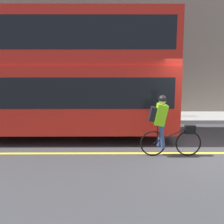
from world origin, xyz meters
name	(u,v)px	position (x,y,z in m)	size (l,w,h in m)	color
ground_plane	(215,155)	(0.00, 0.00, 0.00)	(80.00, 80.00, 0.00)	#38383A
road_center_line	(212,153)	(0.00, 0.18, 0.00)	(50.00, 0.14, 0.01)	yellow
sidewalk_curb	(177,117)	(0.00, 4.73, 0.07)	(60.00, 1.91, 0.14)	gray
building_facade	(174,28)	(0.00, 5.83, 3.73)	(60.00, 0.30, 7.46)	gray
bus	(22,68)	(-5.52, 2.01, 2.19)	(9.52, 2.58, 3.94)	black
cyclist_on_bike	(165,124)	(-1.35, -0.03, 0.87)	(1.59, 0.32, 1.60)	black
street_sign_post	(156,80)	(-0.90, 4.63, 1.63)	(0.36, 0.09, 2.68)	#59595B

